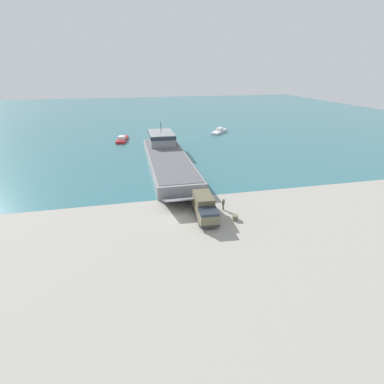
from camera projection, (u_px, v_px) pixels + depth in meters
The scene contains 8 objects.
ground_plane at pixel (174, 216), 41.60m from camera, with size 240.00×240.00×0.00m, color #9E998E.
water_surface at pixel (136, 116), 127.91m from camera, with size 240.00×180.00×0.01m, color #336B75.
landing_craft at pixel (166, 155), 64.26m from camera, with size 8.58×39.53×7.28m.
military_truck at pixel (205, 208), 40.56m from camera, with size 2.95×7.15×2.96m.
soldier_on_ramp at pixel (223, 203), 43.00m from camera, with size 0.48×0.48×1.77m.
moored_boat_a at pixel (122, 139), 84.38m from camera, with size 3.69×8.80×1.46m.
moored_boat_b at pixel (219, 131), 94.95m from camera, with size 7.01×7.99×1.48m.
cargo_crate at pixel (235, 218), 40.40m from camera, with size 0.67×0.81×0.67m, color #6B664C.
Camera 1 is at (-5.83, -36.78, 19.02)m, focal length 28.00 mm.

